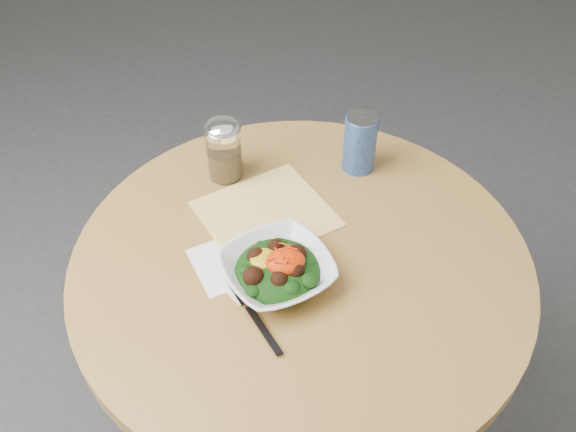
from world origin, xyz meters
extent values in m
cylinder|color=black|center=(0.00, 0.00, 0.35)|extent=(0.10, 0.10, 0.71)
cylinder|color=#BF9145|center=(0.00, 0.00, 0.73)|extent=(0.90, 0.90, 0.04)
cube|color=#FFAE0D|center=(-0.04, 0.13, 0.75)|extent=(0.31, 0.30, 0.00)
cube|color=white|center=(-0.14, 0.01, 0.75)|extent=(0.16, 0.16, 0.00)
cube|color=white|center=(-0.11, 0.00, 0.75)|extent=(0.18, 0.18, 0.00)
imported|color=white|center=(-0.06, -0.05, 0.77)|extent=(0.25, 0.25, 0.05)
ellipsoid|color=black|center=(-0.06, -0.05, 0.77)|extent=(0.16, 0.16, 0.06)
ellipsoid|color=gold|center=(-0.08, -0.03, 0.80)|extent=(0.05, 0.05, 0.02)
ellipsoid|color=red|center=(-0.04, -0.05, 0.80)|extent=(0.07, 0.06, 0.03)
cube|color=black|center=(-0.10, -0.16, 0.76)|extent=(0.05, 0.12, 0.00)
cube|color=black|center=(-0.13, -0.07, 0.76)|extent=(0.04, 0.07, 0.00)
cylinder|color=silver|center=(-0.11, 0.27, 0.81)|extent=(0.08, 0.08, 0.11)
cylinder|color=#9A7747|center=(-0.11, 0.27, 0.79)|extent=(0.06, 0.06, 0.06)
cylinder|color=white|center=(-0.11, 0.27, 0.87)|extent=(0.08, 0.08, 0.01)
ellipsoid|color=white|center=(-0.11, 0.27, 0.88)|extent=(0.08, 0.08, 0.03)
cylinder|color=navy|center=(0.19, 0.24, 0.82)|extent=(0.07, 0.07, 0.13)
cylinder|color=#B1B1B8|center=(0.19, 0.24, 0.88)|extent=(0.07, 0.07, 0.00)
cube|color=#B1B1B8|center=(0.19, 0.25, 0.89)|extent=(0.02, 0.02, 0.00)
camera|label=1|loc=(-0.20, -0.82, 1.68)|focal=40.00mm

